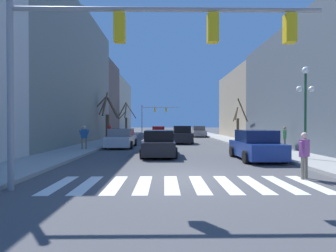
{
  "coord_description": "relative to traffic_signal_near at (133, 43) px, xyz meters",
  "views": [
    {
      "loc": [
        -0.67,
        -9.32,
        1.96
      ],
      "look_at": [
        -0.23,
        23.95,
        1.65
      ],
      "focal_mm": 28.0,
      "sensor_mm": 36.0,
      "label": 1
    }
  ],
  "objects": [
    {
      "name": "crosswalk_stripes",
      "position": [
        1.59,
        0.67,
        -4.34
      ],
      "size": [
        8.55,
        2.6,
        0.01
      ],
      "color": "white",
      "rests_on": "ground_plane"
    },
    {
      "name": "car_parked_right_far",
      "position": [
        0.11,
        27.68,
        -3.6
      ],
      "size": [
        1.98,
        4.48,
        1.58
      ],
      "rotation": [
        0.0,
        0.0,
        -1.57
      ],
      "color": "red",
      "rests_on": "ground_plane"
    },
    {
      "name": "pedestrian_on_right_sidewalk",
      "position": [
        9.3,
        10.4,
        -3.24
      ],
      "size": [
        0.33,
        0.67,
        1.61
      ],
      "rotation": [
        0.0,
        0.0,
        1.2
      ],
      "color": "#4C4C51",
      "rests_on": "sidewalk_right"
    },
    {
      "name": "ground_plane",
      "position": [
        1.59,
        1.59,
        -4.34
      ],
      "size": [
        240.0,
        240.0,
        0.0
      ],
      "primitive_type": "plane",
      "color": "#4C4C4F"
    },
    {
      "name": "car_at_intersection",
      "position": [
        2.63,
        18.3,
        -3.53
      ],
      "size": [
        2.02,
        4.3,
        1.74
      ],
      "rotation": [
        0.0,
        0.0,
        1.57
      ],
      "color": "black",
      "rests_on": "ground_plane"
    },
    {
      "name": "traffic_signal_near",
      "position": [
        0.0,
        0.0,
        0.0
      ],
      "size": [
        9.24,
        0.28,
        5.72
      ],
      "color": "gray",
      "rests_on": "ground_plane"
    },
    {
      "name": "car_parked_left_near",
      "position": [
        -2.64,
        13.82,
        -3.61
      ],
      "size": [
        2.2,
        4.76,
        1.54
      ],
      "rotation": [
        0.0,
        0.0,
        1.57
      ],
      "color": "silver",
      "rests_on": "ground_plane"
    },
    {
      "name": "pedestrian_on_left_sidewalk",
      "position": [
        5.88,
        1.47,
        -3.36
      ],
      "size": [
        0.6,
        0.52,
        1.65
      ],
      "rotation": [
        0.0,
        0.0,
        3.83
      ],
      "color": "#7A705B",
      "rests_on": "ground_plane"
    },
    {
      "name": "traffic_signal_far",
      "position": [
        -1.32,
        44.65,
        -0.19
      ],
      "size": [
        7.48,
        0.28,
        5.65
      ],
      "color": "gray",
      "rests_on": "ground_plane"
    },
    {
      "name": "car_parked_left_far",
      "position": [
        5.85,
        6.31,
        -3.59
      ],
      "size": [
        2.11,
        4.16,
        1.61
      ],
      "rotation": [
        0.0,
        0.0,
        1.57
      ],
      "color": "navy",
      "rests_on": "ground_plane"
    },
    {
      "name": "street_lamp_right_corner",
      "position": [
        8.21,
        5.72,
        -0.85
      ],
      "size": [
        0.95,
        0.36,
        4.75
      ],
      "color": "#1E4C2D",
      "rests_on": "sidewalk_right"
    },
    {
      "name": "pedestrian_near_right_corner",
      "position": [
        -4.76,
        10.79,
        -3.21
      ],
      "size": [
        0.72,
        0.23,
        1.66
      ],
      "rotation": [
        0.0,
        0.0,
        0.04
      ],
      "color": "#7A705B",
      "rests_on": "sidewalk_left"
    },
    {
      "name": "building_row_left",
      "position": [
        -9.7,
        22.73,
        1.57
      ],
      "size": [
        6.0,
        56.11,
        13.21
      ],
      "color": "beige",
      "rests_on": "ground_plane"
    },
    {
      "name": "pedestrian_crossing_street",
      "position": [
        -4.84,
        19.47,
        -3.11
      ],
      "size": [
        0.47,
        0.73,
        1.83
      ],
      "rotation": [
        0.0,
        0.0,
        5.23
      ],
      "color": "black",
      "rests_on": "sidewalk_left"
    },
    {
      "name": "street_tree_right_mid",
      "position": [
        -5.64,
        36.26,
        -1.72
      ],
      "size": [
        3.26,
        1.5,
        5.41
      ],
      "color": "brown",
      "rests_on": "sidewalk_left"
    },
    {
      "name": "car_driving_toward_lane",
      "position": [
        5.89,
        30.47,
        -3.59
      ],
      "size": [
        2.03,
        4.22,
        1.61
      ],
      "rotation": [
        0.0,
        0.0,
        1.57
      ],
      "color": "gray",
      "rests_on": "ground_plane"
    },
    {
      "name": "car_parked_left_mid",
      "position": [
        0.59,
        8.34,
        -3.61
      ],
      "size": [
        2.09,
        4.84,
        1.55
      ],
      "rotation": [
        0.0,
        0.0,
        -1.57
      ],
      "color": "black",
      "rests_on": "ground_plane"
    },
    {
      "name": "building_row_right",
      "position": [
        12.87,
        14.49,
        0.53
      ],
      "size": [
        6.0,
        39.53,
        11.12
      ],
      "color": "#515B66",
      "rests_on": "ground_plane"
    },
    {
      "name": "street_tree_left_near",
      "position": [
        8.69,
        19.76,
        -2.38
      ],
      "size": [
        1.65,
        2.3,
        4.5
      ],
      "color": "brown",
      "rests_on": "sidewalk_right"
    },
    {
      "name": "street_tree_left_mid",
      "position": [
        -5.57,
        22.08,
        -1.54
      ],
      "size": [
        3.48,
        2.52,
        5.38
      ],
      "color": "brown",
      "rests_on": "sidewalk_left"
    }
  ]
}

